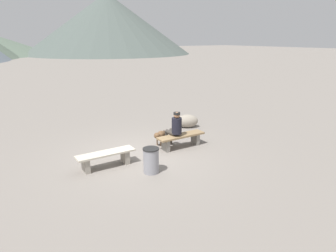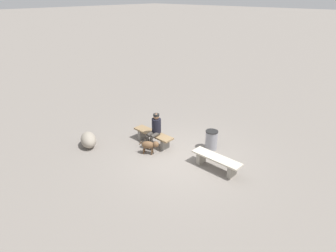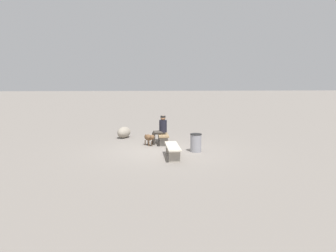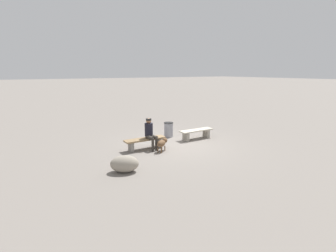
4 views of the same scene
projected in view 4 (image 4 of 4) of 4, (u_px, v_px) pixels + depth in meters
The scene contains 7 objects.
ground at pixel (176, 145), 11.05m from camera, with size 210.00×210.00×0.06m, color gray.
bench_left at pixel (196, 133), 11.84m from camera, with size 1.74×0.48×0.46m.
bench_right at pixel (145, 141), 10.30m from camera, with size 1.77×0.47×0.47m.
seated_person at pixel (150, 132), 10.23m from camera, with size 0.38×0.66×1.30m.
dog at pixel (162, 143), 10.00m from camera, with size 0.66×0.50×0.52m.
trash_bin at pixel (169, 130), 12.23m from camera, with size 0.47×0.47×0.73m.
boulder at pixel (125, 164), 7.96m from camera, with size 0.92×0.56×0.56m, color gray.
Camera 4 is at (5.90, 8.80, 3.22)m, focal length 26.28 mm.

